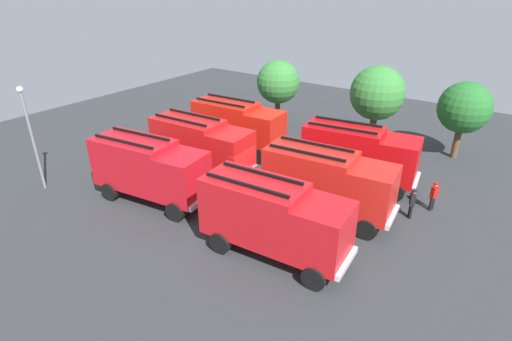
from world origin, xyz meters
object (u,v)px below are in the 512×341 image
fire_truck_2 (201,144)px  tree_1 (377,93)px  firefighter_1 (434,195)px  traffic_cone_1 (272,172)px  fire_truck_3 (328,180)px  tree_0 (278,82)px  firefighter_0 (412,202)px  fire_truck_0 (149,167)px  lamppost (31,131)px  fire_truck_4 (237,124)px  traffic_cone_2 (190,147)px  fire_truck_5 (359,152)px  tree_2 (464,108)px  traffic_cone_0 (280,170)px  fire_truck_1 (274,216)px

fire_truck_2 → tree_1: bearing=53.4°
firefighter_1 → traffic_cone_1: (-9.87, -1.62, -0.69)m
fire_truck_3 → tree_1: tree_1 is taller
tree_0 → firefighter_0: bearing=-31.5°
fire_truck_0 → lamppost: bearing=-163.7°
fire_truck_4 → tree_0: 7.03m
traffic_cone_2 → tree_1: bearing=39.2°
fire_truck_5 → fire_truck_4: bearing=172.9°
lamppost → firefighter_0: bearing=26.4°
firefighter_1 → tree_0: bearing=174.1°
fire_truck_0 → traffic_cone_1: bearing=51.7°
fire_truck_5 → fire_truck_3: bearing=-96.6°
fire_truck_4 → lamppost: lamppost is taller
firefighter_0 → tree_2: bearing=-114.5°
traffic_cone_1 → tree_1: bearing=69.0°
traffic_cone_0 → traffic_cone_2: bearing=-176.2°
fire_truck_1 → traffic_cone_1: fire_truck_1 is taller
tree_1 → traffic_cone_1: 10.36m
tree_0 → lamppost: bearing=-106.5°
tree_0 → fire_truck_5: bearing=-32.8°
fire_truck_1 → fire_truck_4: same height
traffic_cone_0 → fire_truck_1: bearing=-60.1°
fire_truck_1 → tree_1: size_ratio=1.17×
fire_truck_5 → tree_2: (4.33, 8.10, 1.64)m
fire_truck_3 → fire_truck_4: same height
lamppost → tree_1: bearing=52.7°
fire_truck_0 → traffic_cone_0: (4.41, 7.35, -1.87)m
firefighter_1 → lamppost: bearing=-131.3°
traffic_cone_0 → traffic_cone_1: 0.57m
tree_2 → traffic_cone_0: bearing=-132.2°
traffic_cone_2 → lamppost: size_ratio=0.09×
fire_truck_5 → lamppost: bearing=-150.6°
fire_truck_4 → tree_2: (13.89, 8.25, 1.64)m
fire_truck_5 → tree_2: size_ratio=1.32×
fire_truck_0 → traffic_cone_2: fire_truck_0 is taller
fire_truck_2 → lamppost: (-6.76, -7.42, 1.68)m
firefighter_1 → lamppost: lamppost is taller
fire_truck_2 → tree_2: tree_2 is taller
fire_truck_1 → firefighter_1: fire_truck_1 is taller
tree_2 → traffic_cone_2: size_ratio=9.82×
fire_truck_3 → traffic_cone_1: bearing=149.8°
fire_truck_1 → firefighter_0: size_ratio=4.25×
fire_truck_4 → firefighter_0: 13.90m
fire_truck_1 → traffic_cone_2: size_ratio=12.82×
tree_2 → firefighter_0: bearing=-91.1°
firefighter_1 → fire_truck_2: bearing=-144.1°
tree_0 → lamppost: (-5.54, -18.75, -0.04)m
tree_2 → traffic_cone_0: tree_2 is taller
fire_truck_1 → fire_truck_5: bearing=83.8°
lamppost → fire_truck_2: bearing=47.7°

